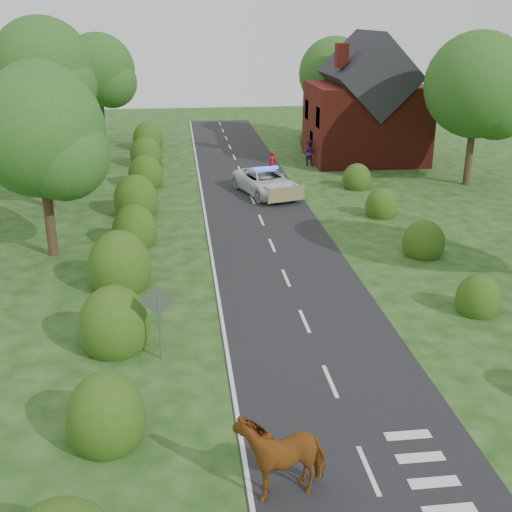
{
  "coord_description": "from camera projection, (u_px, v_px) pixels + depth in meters",
  "views": [
    {
      "loc": [
        -4.18,
        -16.09,
        10.23
      ],
      "look_at": [
        -1.33,
        7.34,
        1.3
      ],
      "focal_mm": 45.0,
      "sensor_mm": 36.0,
      "label": 1
    }
  ],
  "objects": [
    {
      "name": "police_van",
      "position": [
        266.0,
        182.0,
        38.49
      ],
      "size": [
        4.0,
        6.0,
        1.67
      ],
      "rotation": [
        0.0,
        0.0,
        0.29
      ],
      "color": "white",
      "rests_on": "ground"
    },
    {
      "name": "pedestrian_purple",
      "position": [
        309.0,
        152.0,
        45.9
      ],
      "size": [
        1.14,
        1.09,
        1.85
      ],
      "primitive_type": "imported",
      "rotation": [
        0.0,
        0.0,
        2.54
      ],
      "color": "#4D2464",
      "rests_on": "ground"
    },
    {
      "name": "road_sign",
      "position": [
        159.0,
        311.0,
        19.74
      ],
      "size": [
        1.06,
        0.08,
        2.53
      ],
      "color": "gray",
      "rests_on": "ground"
    },
    {
      "name": "tree_left_b",
      "position": [
        45.0,
        117.0,
        34.41
      ],
      "size": [
        5.74,
        5.6,
        8.07
      ],
      "color": "#332316",
      "rests_on": "ground"
    },
    {
      "name": "hedgerow_right",
      "position": [
        414.0,
        235.0,
        29.99
      ],
      "size": [
        2.1,
        45.78,
        2.1
      ],
      "color": "#284513",
      "rests_on": "ground"
    },
    {
      "name": "tree_left_d",
      "position": [
        102.0,
        73.0,
        52.88
      ],
      "size": [
        6.15,
        6.0,
        8.89
      ],
      "color": "#332316",
      "rests_on": "ground"
    },
    {
      "name": "hedgerow_left",
      "position": [
        130.0,
        238.0,
        28.89
      ],
      "size": [
        2.75,
        50.41,
        3.0
      ],
      "color": "#284513",
      "rests_on": "ground"
    },
    {
      "name": "house",
      "position": [
        366.0,
        108.0,
        46.61
      ],
      "size": [
        8.0,
        7.4,
        9.17
      ],
      "color": "#601B12",
      "rests_on": "ground"
    },
    {
      "name": "tree_left_a",
      "position": [
        45.0,
        138.0,
        27.05
      ],
      "size": [
        5.74,
        5.6,
        8.38
      ],
      "color": "#332316",
      "rests_on": "ground"
    },
    {
      "name": "cow",
      "position": [
        281.0,
        456.0,
        14.56
      ],
      "size": [
        2.56,
        1.76,
        1.65
      ],
      "primitive_type": "imported",
      "rotation": [
        0.0,
        0.0,
        -1.32
      ],
      "color": "brown",
      "rests_on": "ground"
    },
    {
      "name": "pedestrian_red",
      "position": [
        272.0,
        163.0,
        43.49
      ],
      "size": [
        0.66,
        0.56,
        1.53
      ],
      "primitive_type": "imported",
      "rotation": [
        0.0,
        0.0,
        3.56
      ],
      "color": "#A2121B",
      "rests_on": "ground"
    },
    {
      "name": "tree_left_c",
      "position": [
        48.0,
        73.0,
        42.98
      ],
      "size": [
        6.97,
        6.8,
        10.22
      ],
      "color": "#332316",
      "rests_on": "ground"
    },
    {
      "name": "road",
      "position": [
        264.0,
        226.0,
        32.95
      ],
      "size": [
        6.0,
        70.0,
        0.02
      ],
      "primitive_type": "cube",
      "color": "black",
      "rests_on": "ground"
    },
    {
      "name": "ground",
      "position": [
        330.0,
        382.0,
        19.03
      ],
      "size": [
        120.0,
        120.0,
        0.0
      ],
      "primitive_type": "plane",
      "color": "#183D0E"
    },
    {
      "name": "tree_right_c",
      "position": [
        338.0,
        76.0,
        53.32
      ],
      "size": [
        6.15,
        6.0,
        8.58
      ],
      "color": "#332316",
      "rests_on": "ground"
    },
    {
      "name": "tree_right_b",
      "position": [
        483.0,
        89.0,
        38.81
      ],
      "size": [
        6.56,
        6.4,
        9.4
      ],
      "color": "#332316",
      "rests_on": "ground"
    },
    {
      "name": "road_markings",
      "position": [
        236.0,
        240.0,
        30.84
      ],
      "size": [
        4.96,
        70.0,
        0.01
      ],
      "color": "white",
      "rests_on": "road"
    }
  ]
}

